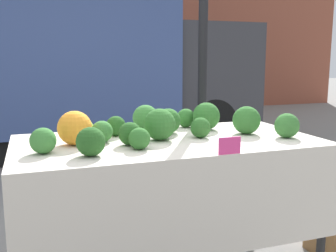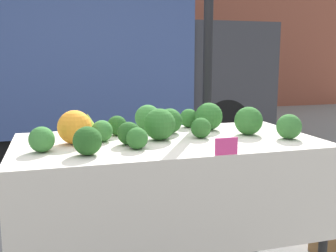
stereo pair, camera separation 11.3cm
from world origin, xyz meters
name	(u,v)px [view 2 (the right image)]	position (x,y,z in m)	size (l,w,h in m)	color
building_facade	(76,18)	(0.00, 8.10, 2.36)	(16.00, 0.60, 4.72)	brown
tent_pole	(207,79)	(0.49, 0.62, 1.23)	(0.07, 0.07, 2.46)	black
parked_truck	(103,61)	(0.13, 4.00, 1.34)	(4.72, 1.89, 2.52)	#384C84
market_table	(171,162)	(0.00, -0.07, 0.80)	(1.75, 0.90, 0.91)	beige
orange_cauliflower	(75,127)	(-0.53, 0.03, 1.01)	(0.19, 0.19, 0.19)	orange
romanesco_head	(88,125)	(-0.44, 0.22, 0.98)	(0.18, 0.18, 0.14)	#93B238
broccoli_head_0	(170,121)	(0.07, 0.19, 0.99)	(0.16, 0.16, 0.16)	#2D6628
broccoli_head_1	(129,133)	(-0.25, -0.08, 0.98)	(0.13, 0.13, 0.13)	#23511E
broccoli_head_2	(42,139)	(-0.70, -0.12, 0.98)	(0.13, 0.13, 0.13)	#387533
broccoli_head_3	(102,131)	(-0.38, 0.05, 0.98)	(0.12, 0.12, 0.12)	#387533
broccoli_head_4	(249,121)	(0.52, 0.00, 1.00)	(0.17, 0.17, 0.17)	#2D6628
broccoli_head_5	(117,126)	(-0.27, 0.21, 0.98)	(0.12, 0.12, 0.12)	#23511E
broccoli_head_6	(87,141)	(-0.48, -0.25, 0.99)	(0.14, 0.14, 0.14)	#23511E
broccoli_head_7	(209,116)	(0.35, 0.22, 1.01)	(0.18, 0.18, 0.18)	#2D6628
broccoli_head_8	(289,127)	(0.69, -0.18, 0.99)	(0.15, 0.15, 0.15)	#336B2D
broccoli_head_9	(189,118)	(0.25, 0.35, 0.98)	(0.13, 0.13, 0.13)	#2D6628
broccoli_head_10	(201,128)	(0.20, -0.01, 0.98)	(0.12, 0.12, 0.12)	#285B23
broccoli_head_11	(148,118)	(-0.05, 0.31, 1.00)	(0.17, 0.17, 0.17)	#387533
broccoli_head_12	(137,138)	(-0.22, -0.19, 0.97)	(0.11, 0.11, 0.11)	#2D6628
broccoli_head_13	(160,124)	(-0.05, 0.00, 1.01)	(0.18, 0.18, 0.18)	#2D6628
price_sign	(226,146)	(0.17, -0.44, 0.96)	(0.12, 0.01, 0.09)	#E53D84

